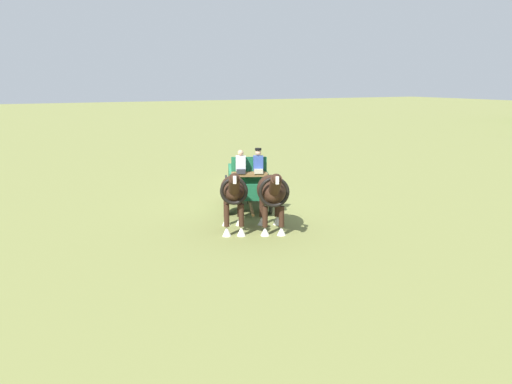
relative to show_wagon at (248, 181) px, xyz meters
name	(u,v)px	position (x,y,z in m)	size (l,w,h in m)	color
ground_plane	(247,207)	(-0.17, 0.08, -1.11)	(220.00, 220.00, 0.00)	olive
show_wagon	(248,181)	(0.00, 0.00, 0.00)	(5.63, 3.21, 2.60)	#195B38
draft_horse_near	(272,192)	(3.53, -0.88, 0.25)	(3.00, 1.81, 2.23)	#331E14
draft_horse_off	(233,192)	(3.02, -2.07, 0.27)	(2.94, 1.74, 2.26)	#331E14
sponsor_banner	(249,171)	(-5.56, 2.90, -0.56)	(3.20, 0.06, 1.10)	silver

